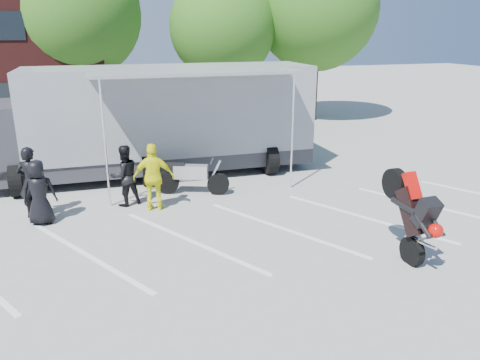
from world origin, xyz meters
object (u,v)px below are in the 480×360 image
tree_mid (223,27)px  stunt_bike_rider (391,250)px  parked_motorcycle (193,194)px  spectator_leather_c (125,176)px  spectator_hivis (154,177)px  spectator_leather_a (39,192)px  tree_right (317,9)px  tree_left (77,14)px  transporter_truck (160,174)px  spectator_leather_b (31,182)px

tree_mid → stunt_bike_rider: size_ratio=3.55×
parked_motorcycle → stunt_bike_rider: stunt_bike_rider is taller
spectator_leather_c → spectator_hivis: size_ratio=0.93×
spectator_leather_a → tree_right: bearing=-134.9°
tree_right → spectator_hivis: 15.98m
tree_mid → stunt_bike_rider: bearing=-91.8°
tree_left → spectator_leather_a: size_ratio=5.03×
transporter_truck → spectator_leather_a: 5.09m
spectator_hivis → tree_mid: bearing=-102.6°
spectator_leather_b → spectator_hivis: bearing=-171.7°
tree_mid → spectator_leather_b: (-8.49, -11.22, -3.96)m
tree_left → parked_motorcycle: bearing=-75.7°
spectator_leather_a → spectator_leather_c: bearing=-157.0°
spectator_leather_b → spectator_leather_c: spectator_leather_b is taller
tree_right → stunt_bike_rider: size_ratio=4.21×
parked_motorcycle → spectator_leather_c: bearing=120.0°
stunt_bike_rider → spectator_leather_b: spectator_leather_b is taller
transporter_truck → stunt_bike_rider: transporter_truck is taller
stunt_bike_rider → spectator_hivis: bearing=136.8°
transporter_truck → spectator_hivis: size_ratio=6.08×
tree_mid → spectator_leather_b: size_ratio=3.92×
spectator_leather_a → spectator_leather_c: spectator_leather_c is taller
spectator_leather_b → tree_left: bearing=-80.7°
tree_left → tree_mid: size_ratio=1.13×
parked_motorcycle → spectator_leather_b: (-4.47, -0.51, 0.98)m
spectator_leather_b → spectator_hivis: 3.20m
tree_left → spectator_leather_a: 13.66m
tree_left → tree_mid: 7.10m
spectator_leather_b → spectator_leather_a: bearing=128.2°
parked_motorcycle → spectator_leather_b: size_ratio=1.16×
spectator_leather_a → spectator_leather_c: (2.21, 0.73, 0.03)m
tree_mid → transporter_truck: bearing=-119.5°
spectator_leather_a → spectator_leather_b: bearing=-63.2°
stunt_bike_rider → tree_left: bearing=109.2°
tree_mid → stunt_bike_rider: (-0.50, -15.90, -4.94)m
stunt_bike_rider → parked_motorcycle: bearing=122.3°
tree_left → transporter_truck: size_ratio=0.75×
transporter_truck → parked_motorcycle: 2.53m
spectator_leather_c → spectator_hivis: bearing=119.4°
tree_mid → spectator_hivis: (-5.32, -11.66, -3.99)m
tree_mid → parked_motorcycle: bearing=-110.6°
transporter_truck → parked_motorcycle: (0.65, -2.45, 0.00)m
tree_right → spectator_leather_a: 18.11m
tree_left → transporter_truck: bearing=-75.9°
spectator_leather_c → tree_left: bearing=-106.0°
transporter_truck → stunt_bike_rider: (4.17, -7.64, 0.00)m
stunt_bike_rider → spectator_leather_c: spectator_leather_c is taller
spectator_leather_c → stunt_bike_rider: bearing=118.4°
tree_left → transporter_truck: 11.05m
transporter_truck → spectator_hivis: spectator_hivis is taller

